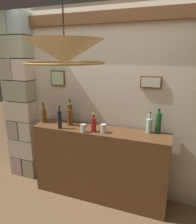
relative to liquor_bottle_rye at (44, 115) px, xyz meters
name	(u,v)px	position (x,y,z in m)	size (l,w,h in m)	color
panelled_rear_partition	(106,98)	(0.84, 0.26, 0.25)	(3.25, 0.15, 2.54)	beige
stone_pillar	(21,99)	(-0.49, 0.13, 0.17)	(0.47, 0.30, 2.48)	#AC919B
bar_shelf_unit	(99,164)	(0.85, -0.01, -0.60)	(1.80, 0.39, 0.98)	brown
liquor_bottle_rye	(44,115)	(0.00, 0.00, 0.00)	(0.07, 0.07, 0.30)	brown
liquor_bottle_gin	(70,113)	(0.35, 0.12, 0.03)	(0.06, 0.06, 0.36)	#175126
liquor_bottle_vodka	(93,124)	(0.80, -0.10, -0.01)	(0.07, 0.07, 0.24)	maroon
liquor_bottle_sherry	(70,117)	(0.40, 0.02, 0.01)	(0.07, 0.07, 0.30)	brown
liquor_bottle_mezcal	(149,125)	(1.46, 0.12, -0.01)	(0.07, 0.07, 0.27)	#ABD0C4
liquor_bottle_whiskey	(158,123)	(1.56, 0.14, 0.02)	(0.07, 0.07, 0.31)	#1A5021
liquor_bottle_bourbon	(60,119)	(0.34, -0.14, 0.01)	(0.05, 0.05, 0.30)	black
glass_tumbler_rocks	(103,128)	(0.92, -0.08, -0.06)	(0.08, 0.08, 0.11)	silver
glass_tumbler_highball	(83,128)	(0.69, -0.16, -0.06)	(0.07, 0.07, 0.10)	silver
pendant_lamp	(65,52)	(0.88, -0.90, 0.84)	(0.64, 0.64, 0.51)	beige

